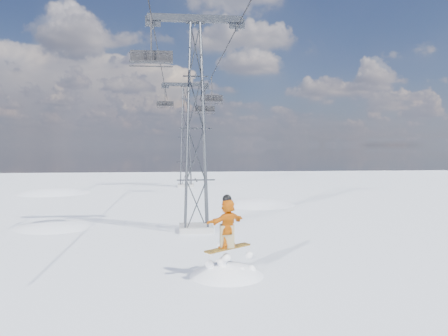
# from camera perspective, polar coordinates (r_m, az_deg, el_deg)

# --- Properties ---
(ground) EXTENTS (120.00, 120.00, 0.00)m
(ground) POSITION_cam_1_polar(r_m,az_deg,el_deg) (15.96, -5.26, -13.80)
(ground) COLOR white
(ground) RESTS_ON ground
(snow_terrain) EXTENTS (39.00, 37.00, 22.00)m
(snow_terrain) POSITION_cam_1_polar(r_m,az_deg,el_deg) (39.45, -13.08, -18.18)
(snow_terrain) COLOR white
(snow_terrain) RESTS_ON ground
(lift_tower_near) EXTENTS (5.20, 1.80, 11.43)m
(lift_tower_near) POSITION_cam_1_polar(r_m,az_deg,el_deg) (23.32, -3.71, 5.10)
(lift_tower_near) COLOR #999999
(lift_tower_near) RESTS_ON ground
(lift_tower_far) EXTENTS (5.20, 1.80, 11.43)m
(lift_tower_far) POSITION_cam_1_polar(r_m,az_deg,el_deg) (48.30, -5.04, 4.00)
(lift_tower_far) COLOR #999999
(lift_tower_far) RESTS_ON ground
(haul_cables) EXTENTS (4.46, 51.00, 0.06)m
(haul_cables) POSITION_cam_1_polar(r_m,az_deg,el_deg) (35.35, -4.59, 13.15)
(haul_cables) COLOR black
(haul_cables) RESTS_ON ground
(snowboarder_jump) EXTENTS (4.40, 4.40, 6.86)m
(snowboarder_jump) POSITION_cam_1_polar(r_m,az_deg,el_deg) (16.45, 0.36, -19.29)
(snowboarder_jump) COLOR white
(snowboarder_jump) RESTS_ON ground
(lift_chair_near) EXTENTS (2.05, 0.59, 2.54)m
(lift_chair_near) POSITION_cam_1_polar(r_m,az_deg,el_deg) (21.86, -9.46, 14.05)
(lift_chair_near) COLOR black
(lift_chair_near) RESTS_ON ground
(lift_chair_mid) EXTENTS (2.04, 0.59, 2.53)m
(lift_chair_mid) POSITION_cam_1_polar(r_m,az_deg,el_deg) (40.12, -1.61, 9.03)
(lift_chair_mid) COLOR black
(lift_chair_mid) RESTS_ON ground
(lift_chair_far) EXTENTS (1.83, 0.53, 2.27)m
(lift_chair_far) POSITION_cam_1_polar(r_m,az_deg,el_deg) (47.83, -7.71, 8.28)
(lift_chair_far) COLOR black
(lift_chair_far) RESTS_ON ground
(lift_chair_extra) EXTENTS (2.23, 0.64, 2.76)m
(lift_chair_extra) POSITION_cam_1_polar(r_m,az_deg,el_deg) (49.41, -2.50, 7.67)
(lift_chair_extra) COLOR black
(lift_chair_extra) RESTS_ON ground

